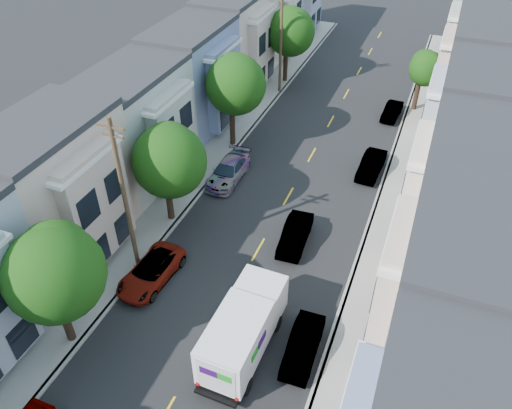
{
  "coord_description": "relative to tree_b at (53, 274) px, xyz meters",
  "views": [
    {
      "loc": [
        8.31,
        -15.57,
        21.72
      ],
      "look_at": [
        -0.8,
        7.65,
        2.2
      ],
      "focal_mm": 35.0,
      "sensor_mm": 36.0,
      "label": 1
    }
  ],
  "objects": [
    {
      "name": "tree_d",
      "position": [
        -0.0,
        21.11,
        0.36
      ],
      "size": [
        4.7,
        4.7,
        7.75
      ],
      "color": "black",
      "rests_on": "ground"
    },
    {
      "name": "utility_pole_far",
      "position": [
        0.0,
        31.96,
        0.13
      ],
      "size": [
        1.6,
        0.26,
        10.0
      ],
      "color": "#42301E",
      "rests_on": "ground"
    },
    {
      "name": "parked_right_c",
      "position": [
        11.2,
        21.12,
        -4.32
      ],
      "size": [
        1.71,
        4.29,
        1.4
      ],
      "primitive_type": "imported",
      "rotation": [
        0.0,
        0.0,
        -0.05
      ],
      "color": "black",
      "rests_on": "ground"
    },
    {
      "name": "sidewalk_right",
      "position": [
        13.65,
        18.96,
        -4.95
      ],
      "size": [
        2.6,
        70.0,
        0.15
      ],
      "primitive_type": "cube",
      "color": "gray",
      "rests_on": "ground"
    },
    {
      "name": "parked_right_b",
      "position": [
        11.2,
        3.54,
        -4.35
      ],
      "size": [
        1.56,
        4.08,
        1.34
      ],
      "primitive_type": "imported",
      "rotation": [
        0.0,
        0.0,
        0.04
      ],
      "color": "white",
      "rests_on": "ground"
    },
    {
      "name": "tree_b",
      "position": [
        0.0,
        0.0,
        0.0
      ],
      "size": [
        4.7,
        4.7,
        7.39
      ],
      "color": "black",
      "rests_on": "ground"
    },
    {
      "name": "sidewalk_left",
      "position": [
        -1.05,
        18.96,
        -4.95
      ],
      "size": [
        2.6,
        70.0,
        0.15
      ],
      "primitive_type": "cube",
      "color": "gray",
      "rests_on": "ground"
    },
    {
      "name": "parked_right_d",
      "position": [
        11.2,
        30.71,
        -4.41
      ],
      "size": [
        1.55,
        3.74,
        1.22
      ],
      "primitive_type": "imported",
      "rotation": [
        0.0,
        0.0,
        -0.07
      ],
      "color": "black",
      "rests_on": "ground"
    },
    {
      "name": "curb_right",
      "position": [
        12.35,
        18.96,
        -4.95
      ],
      "size": [
        0.3,
        70.0,
        0.15
      ],
      "primitive_type": "cube",
      "color": "gray",
      "rests_on": "ground"
    },
    {
      "name": "road_slab",
      "position": [
        6.3,
        18.96,
        -5.01
      ],
      "size": [
        12.0,
        70.0,
        0.02
      ],
      "primitive_type": "cube",
      "color": "black",
      "rests_on": "ground"
    },
    {
      "name": "fedex_truck",
      "position": [
        8.34,
        2.7,
        -3.34
      ],
      "size": [
        2.42,
        6.28,
        3.01
      ],
      "rotation": [
        0.0,
        0.0,
        -0.02
      ],
      "color": "silver",
      "rests_on": "ground"
    },
    {
      "name": "lead_sedan",
      "position": [
        8.26,
        11.4,
        -4.32
      ],
      "size": [
        1.75,
        4.31,
        1.41
      ],
      "primitive_type": "imported",
      "rotation": [
        0.0,
        0.0,
        0.06
      ],
      "color": "black",
      "rests_on": "ground"
    },
    {
      "name": "tree_e",
      "position": [
        -0.0,
        34.54,
        0.13
      ],
      "size": [
        4.7,
        4.7,
        7.53
      ],
      "color": "black",
      "rests_on": "ground"
    },
    {
      "name": "tree_far_r",
      "position": [
        13.2,
        32.93,
        -0.97
      ],
      "size": [
        3.1,
        3.1,
        5.65
      ],
      "color": "black",
      "rests_on": "ground"
    },
    {
      "name": "townhouse_row_left",
      "position": [
        -4.85,
        18.96,
        -5.02
      ],
      "size": [
        5.0,
        70.0,
        8.5
      ],
      "primitive_type": "cube",
      "color": "beige",
      "rests_on": "ground"
    },
    {
      "name": "centerline",
      "position": [
        6.3,
        18.96,
        -5.02
      ],
      "size": [
        0.12,
        70.0,
        0.01
      ],
      "primitive_type": "cube",
      "color": "gold",
      "rests_on": "ground"
    },
    {
      "name": "tree_c",
      "position": [
        0.0,
        10.65,
        -0.28
      ],
      "size": [
        4.7,
        4.7,
        7.11
      ],
      "color": "black",
      "rests_on": "ground"
    },
    {
      "name": "parked_left_c",
      "position": [
        1.4,
        5.25,
        -4.35
      ],
      "size": [
        2.52,
        4.94,
        1.33
      ],
      "primitive_type": "imported",
      "rotation": [
        0.0,
        0.0,
        -0.07
      ],
      "color": "#B9B9B9",
      "rests_on": "ground"
    },
    {
      "name": "ground",
      "position": [
        6.3,
        3.96,
        -5.02
      ],
      "size": [
        160.0,
        160.0,
        0.0
      ],
      "primitive_type": "plane",
      "color": "black",
      "rests_on": "ground"
    },
    {
      "name": "townhouse_row_right",
      "position": [
        17.45,
        18.96,
        -5.02
      ],
      "size": [
        5.0,
        70.0,
        8.5
      ],
      "primitive_type": "cube",
      "color": "beige",
      "rests_on": "ground"
    },
    {
      "name": "parked_left_d",
      "position": [
        1.4,
        16.38,
        -4.29
      ],
      "size": [
        2.09,
        4.92,
        1.47
      ],
      "primitive_type": "imported",
      "rotation": [
        0.0,
        0.0,
        0.01
      ],
      "color": "#490A15",
      "rests_on": "ground"
    },
    {
      "name": "utility_pole_near",
      "position": [
        0.0,
        5.96,
        0.13
      ],
      "size": [
        1.6,
        0.26,
        10.0
      ],
      "color": "#42301E",
      "rests_on": "ground"
    },
    {
      "name": "curb_left",
      "position": [
        0.25,
        18.96,
        -4.95
      ],
      "size": [
        0.3,
        70.0,
        0.15
      ],
      "primitive_type": "cube",
      "color": "gray",
      "rests_on": "ground"
    }
  ]
}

